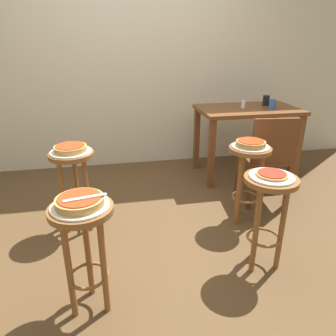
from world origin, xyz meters
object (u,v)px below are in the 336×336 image
(cup_far_edge, at_px, (266,100))
(condiment_shaker, at_px, (243,104))
(stool_middle, at_px, (268,204))
(pizza_server_knife, at_px, (85,198))
(stool_leftside, at_px, (248,169))
(serving_plate_rear, at_px, (71,152))
(stool_foreground, at_px, (84,237))
(pizza_leftside, at_px, (251,143))
(serving_plate_leftside, at_px, (251,147))
(dining_table, at_px, (247,119))
(serving_plate_middle, at_px, (272,177))
(cup_near_edge, at_px, (272,104))
(stool_rear, at_px, (74,175))
(wooden_chair, at_px, (268,157))
(pizza_rear, at_px, (70,148))
(serving_plate_foreground, at_px, (80,206))
(pizza_middle, at_px, (272,174))
(pizza_foreground, at_px, (80,201))

(cup_far_edge, height_order, condiment_shaker, cup_far_edge)
(stool_middle, distance_m, pizza_server_knife, 1.16)
(stool_leftside, height_order, serving_plate_rear, serving_plate_rear)
(stool_foreground, distance_m, pizza_leftside, 1.49)
(serving_plate_leftside, height_order, dining_table, dining_table)
(serving_plate_middle, xyz_separation_m, cup_near_edge, (0.76, 1.45, 0.15))
(stool_rear, distance_m, wooden_chair, 1.72)
(serving_plate_middle, bearing_deg, serving_plate_leftside, 77.84)
(pizza_leftside, relative_size, cup_near_edge, 2.26)
(pizza_rear, relative_size, cup_far_edge, 2.16)
(stool_foreground, xyz_separation_m, pizza_rear, (-0.12, 0.89, 0.22))
(serving_plate_middle, relative_size, cup_near_edge, 2.72)
(serving_plate_middle, xyz_separation_m, pizza_server_knife, (-1.12, -0.18, 0.06))
(stool_leftside, xyz_separation_m, pizza_server_knife, (-1.25, -0.76, 0.25))
(serving_plate_middle, distance_m, pizza_rear, 1.47)
(cup_near_edge, bearing_deg, stool_rear, -160.49)
(serving_plate_foreground, relative_size, pizza_rear, 1.23)
(stool_foreground, relative_size, serving_plate_leftside, 2.23)
(wooden_chair, bearing_deg, dining_table, 82.37)
(serving_plate_rear, bearing_deg, condiment_shaker, 25.10)
(serving_plate_leftside, xyz_separation_m, pizza_leftside, (0.00, 0.00, 0.03))
(serving_plate_foreground, height_order, pizza_server_knife, pizza_server_knife)
(serving_plate_middle, relative_size, stool_leftside, 0.42)
(stool_leftside, distance_m, cup_near_edge, 1.13)
(serving_plate_leftside, height_order, stool_rear, serving_plate_leftside)
(serving_plate_middle, relative_size, stool_rear, 0.42)
(stool_foreground, distance_m, pizza_server_knife, 0.25)
(serving_plate_middle, distance_m, wooden_chair, 0.98)
(stool_foreground, bearing_deg, serving_plate_foreground, 0.00)
(stool_leftside, relative_size, stool_rear, 1.00)
(serving_plate_rear, relative_size, wooden_chair, 0.37)
(stool_foreground, bearing_deg, pizza_middle, 7.71)
(stool_foreground, xyz_separation_m, dining_table, (1.69, 1.70, 0.17))
(pizza_leftside, bearing_deg, pizza_rear, 174.00)
(stool_rear, height_order, cup_far_edge, cup_far_edge)
(stool_leftside, height_order, stool_rear, same)
(stool_middle, height_order, pizza_leftside, pizza_leftside)
(serving_plate_leftside, bearing_deg, pizza_server_knife, -148.73)
(stool_leftside, bearing_deg, stool_rear, 174.00)
(stool_foreground, distance_m, serving_plate_foreground, 0.19)
(cup_near_edge, bearing_deg, stool_middle, -117.59)
(stool_leftside, distance_m, pizza_rear, 1.42)
(stool_rear, bearing_deg, condiment_shaker, 25.10)
(stool_leftside, bearing_deg, dining_table, 67.14)
(pizza_foreground, height_order, stool_leftside, pizza_foreground)
(stool_foreground, distance_m, stool_middle, 1.16)
(serving_plate_foreground, xyz_separation_m, pizza_foreground, (-0.00, -0.00, 0.03))
(serving_plate_middle, bearing_deg, condiment_shaker, 73.08)
(pizza_foreground, bearing_deg, condiment_shaker, 46.36)
(serving_plate_rear, bearing_deg, pizza_rear, 0.00)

